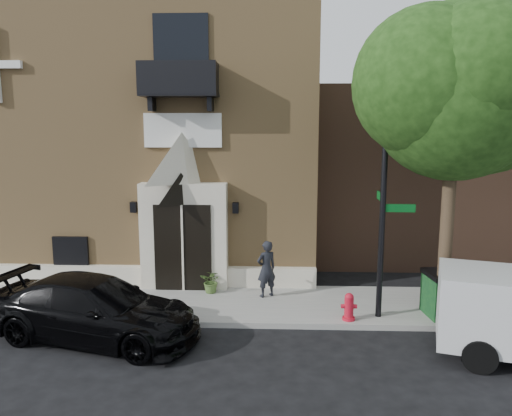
{
  "coord_description": "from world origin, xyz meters",
  "views": [
    {
      "loc": [
        1.74,
        -11.84,
        5.08
      ],
      "look_at": [
        1.2,
        2.0,
        2.75
      ],
      "focal_mm": 35.0,
      "sensor_mm": 36.0,
      "label": 1
    }
  ],
  "objects_px": {
    "street_sign": "(383,211)",
    "pedestrian_near": "(266,269)",
    "dumpster": "(460,293)",
    "black_sedan": "(95,309)",
    "fire_hydrant": "(349,307)"
  },
  "relations": [
    {
      "from": "street_sign",
      "to": "pedestrian_near",
      "type": "height_order",
      "value": "street_sign"
    },
    {
      "from": "black_sedan",
      "to": "dumpster",
      "type": "relative_size",
      "value": 2.72
    },
    {
      "from": "street_sign",
      "to": "dumpster",
      "type": "xyz_separation_m",
      "value": [
        2.1,
        0.15,
        -2.19
      ]
    },
    {
      "from": "black_sedan",
      "to": "street_sign",
      "type": "relative_size",
      "value": 0.93
    },
    {
      "from": "dumpster",
      "to": "pedestrian_near",
      "type": "height_order",
      "value": "pedestrian_near"
    },
    {
      "from": "street_sign",
      "to": "pedestrian_near",
      "type": "xyz_separation_m",
      "value": [
        -2.96,
        1.38,
        -1.96
      ]
    },
    {
      "from": "street_sign",
      "to": "fire_hydrant",
      "type": "xyz_separation_m",
      "value": [
        -0.83,
        -0.3,
        -2.43
      ]
    },
    {
      "from": "pedestrian_near",
      "to": "street_sign",
      "type": "bearing_deg",
      "value": 124.67
    },
    {
      "from": "street_sign",
      "to": "dumpster",
      "type": "bearing_deg",
      "value": 5.81
    },
    {
      "from": "black_sedan",
      "to": "dumpster",
      "type": "height_order",
      "value": "black_sedan"
    },
    {
      "from": "black_sedan",
      "to": "fire_hydrant",
      "type": "xyz_separation_m",
      "value": [
        6.15,
        1.04,
        -0.24
      ]
    },
    {
      "from": "fire_hydrant",
      "to": "dumpster",
      "type": "height_order",
      "value": "dumpster"
    },
    {
      "from": "dumpster",
      "to": "pedestrian_near",
      "type": "xyz_separation_m",
      "value": [
        -5.06,
        1.24,
        0.24
      ]
    },
    {
      "from": "dumpster",
      "to": "pedestrian_near",
      "type": "relative_size",
      "value": 1.14
    },
    {
      "from": "fire_hydrant",
      "to": "dumpster",
      "type": "xyz_separation_m",
      "value": [
        2.93,
        0.45,
        0.24
      ]
    }
  ]
}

